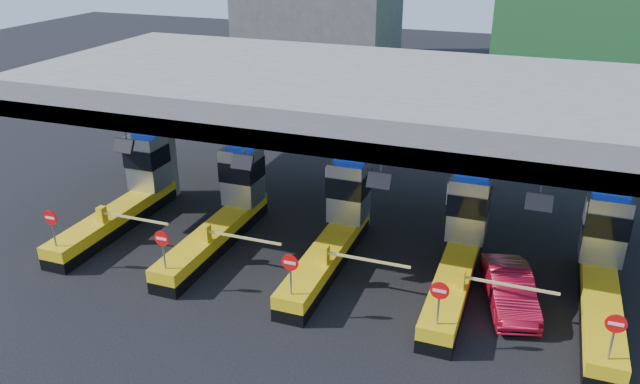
% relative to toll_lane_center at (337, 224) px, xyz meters
% --- Properties ---
extents(ground, '(120.00, 120.00, 0.00)m').
position_rel_toll_lane_center_xyz_m(ground, '(-0.00, -0.28, -1.40)').
color(ground, black).
rests_on(ground, ground).
extents(toll_canopy, '(28.00, 12.09, 7.00)m').
position_rel_toll_lane_center_xyz_m(toll_canopy, '(-0.00, 2.59, 4.74)').
color(toll_canopy, slate).
rests_on(toll_canopy, ground).
extents(toll_lane_far_left, '(4.43, 8.00, 4.16)m').
position_rel_toll_lane_center_xyz_m(toll_lane_far_left, '(-10.00, 0.00, 0.00)').
color(toll_lane_far_left, black).
rests_on(toll_lane_far_left, ground).
extents(toll_lane_left, '(4.43, 8.00, 4.16)m').
position_rel_toll_lane_center_xyz_m(toll_lane_left, '(-5.00, 0.00, 0.00)').
color(toll_lane_left, black).
rests_on(toll_lane_left, ground).
extents(toll_lane_center, '(4.43, 8.00, 4.16)m').
position_rel_toll_lane_center_xyz_m(toll_lane_center, '(0.00, 0.00, 0.00)').
color(toll_lane_center, black).
rests_on(toll_lane_center, ground).
extents(toll_lane_right, '(4.43, 8.00, 4.16)m').
position_rel_toll_lane_center_xyz_m(toll_lane_right, '(5.00, 0.00, 0.00)').
color(toll_lane_right, black).
rests_on(toll_lane_right, ground).
extents(toll_lane_far_right, '(4.43, 8.00, 4.16)m').
position_rel_toll_lane_center_xyz_m(toll_lane_far_right, '(10.00, 0.00, 0.00)').
color(toll_lane_far_right, black).
rests_on(toll_lane_far_right, ground).
extents(red_car, '(2.51, 4.45, 1.39)m').
position_rel_toll_lane_center_xyz_m(red_car, '(6.99, -1.47, -0.70)').
color(red_car, maroon).
rests_on(red_car, ground).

